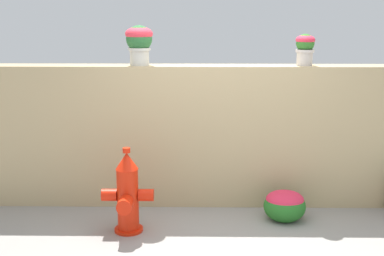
{
  "coord_description": "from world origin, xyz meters",
  "views": [
    {
      "loc": [
        -0.2,
        -4.7,
        2.24
      ],
      "look_at": [
        -0.28,
        0.86,
        0.96
      ],
      "focal_mm": 47.15,
      "sensor_mm": 36.0,
      "label": 1
    }
  ],
  "objects_px": {
    "potted_plant_1": "(139,41)",
    "flower_bush_left": "(285,204)",
    "potted_plant_2": "(305,47)",
    "fire_hydrant": "(128,195)"
  },
  "relations": [
    {
      "from": "fire_hydrant",
      "to": "flower_bush_left",
      "type": "xyz_separation_m",
      "value": [
        1.68,
        0.33,
        -0.23
      ]
    },
    {
      "from": "fire_hydrant",
      "to": "potted_plant_1",
      "type": "bearing_deg",
      "value": 86.18
    },
    {
      "from": "potted_plant_2",
      "to": "fire_hydrant",
      "type": "distance_m",
      "value": 2.57
    },
    {
      "from": "potted_plant_1",
      "to": "fire_hydrant",
      "type": "height_order",
      "value": "potted_plant_1"
    },
    {
      "from": "potted_plant_1",
      "to": "potted_plant_2",
      "type": "xyz_separation_m",
      "value": [
        1.87,
        0.01,
        -0.07
      ]
    },
    {
      "from": "potted_plant_1",
      "to": "flower_bush_left",
      "type": "bearing_deg",
      "value": -17.74
    },
    {
      "from": "potted_plant_1",
      "to": "potted_plant_2",
      "type": "bearing_deg",
      "value": 0.29
    },
    {
      "from": "potted_plant_1",
      "to": "flower_bush_left",
      "type": "height_order",
      "value": "potted_plant_1"
    },
    {
      "from": "potted_plant_1",
      "to": "fire_hydrant",
      "type": "relative_size",
      "value": 0.5
    },
    {
      "from": "potted_plant_2",
      "to": "flower_bush_left",
      "type": "distance_m",
      "value": 1.78
    }
  ]
}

